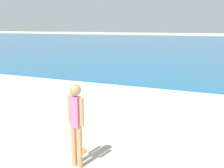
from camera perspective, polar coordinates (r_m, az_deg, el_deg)
water at (r=40.66m, az=18.85°, el=8.16°), size 160.00×60.00×0.06m
person_standing at (r=4.76m, az=-7.67°, el=-7.78°), size 0.35×0.20×1.52m
frisbee at (r=5.62m, az=-6.74°, el=-13.98°), size 0.24×0.24×0.03m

